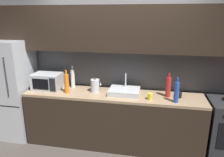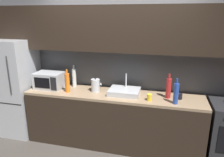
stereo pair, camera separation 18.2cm
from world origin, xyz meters
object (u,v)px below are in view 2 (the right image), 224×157
Objects in this scene: wine_bottle_clear at (74,78)px; mug_dark at (179,96)px; kettle at (96,85)px; wine_bottle_blue at (176,93)px; mug_yellow at (149,97)px; wine_bottle_red at (169,88)px; refrigerator at (16,87)px; microwave at (50,80)px; wine_bottle_orange at (67,83)px.

mug_dark is (1.75, -0.15, -0.12)m from wine_bottle_clear.
wine_bottle_blue is (1.25, -0.20, 0.05)m from kettle.
mug_yellow is (-0.37, 0.03, -0.11)m from wine_bottle_blue.
wine_bottle_red is 3.74× the size of mug_yellow.
microwave is (0.68, 0.02, 0.18)m from refrigerator.
mug_yellow reaches higher than mug_dark.
mug_yellow is (-0.43, -0.17, 0.01)m from mug_dark.
refrigerator is 1.51m from kettle.
kettle is at bearing 0.53° from microwave.
kettle is 0.90m from mug_yellow.
wine_bottle_red is (-0.10, 0.21, 0.00)m from wine_bottle_blue.
kettle is at bearing -179.75° from wine_bottle_red.
mug_yellow is (1.32, -0.32, -0.11)m from wine_bottle_clear.
wine_bottle_orange is 1.75m from mug_dark.
wine_bottle_blue is 0.96× the size of wine_bottle_clear.
wine_bottle_clear reaches higher than kettle.
wine_bottle_clear reaches higher than mug_yellow.
wine_bottle_red reaches higher than mug_yellow.
wine_bottle_orange is (1.07, -0.10, 0.20)m from refrigerator.
wine_bottle_blue is 0.99× the size of wine_bottle_red.
mug_yellow is at bearing -2.01° from wine_bottle_orange.
refrigerator reaches higher than mug_dark.
wine_bottle_clear is (-0.44, 0.15, 0.06)m from kettle.
wine_bottle_clear is (0.39, 0.16, 0.03)m from microwave.
wine_bottle_clear is 0.27m from wine_bottle_orange.
mug_dark is at bearing 4.11° from wine_bottle_orange.
refrigerator is 1.09m from wine_bottle_orange.
refrigerator reaches higher than microwave.
microwave is 2.13m from mug_dark.
wine_bottle_clear is at bearing 9.28° from refrigerator.
kettle is 2.67× the size of mug_dark.
mug_yellow is (1.32, -0.05, -0.11)m from wine_bottle_orange.
wine_bottle_clear is 3.86× the size of mug_yellow.
wine_bottle_orange reaches higher than mug_dark.
wine_bottle_orange is (-0.43, -0.13, 0.05)m from kettle.
wine_bottle_red is at bearing 177.87° from mug_dark.
mug_yellow is at bearing -11.04° from kettle.
wine_bottle_orange is (0.00, -0.27, -0.00)m from wine_bottle_clear.
microwave is 1.98× the size of kettle.
wine_bottle_blue is at bearing -5.31° from microwave.
wine_bottle_orange is 3.76× the size of mug_yellow.
wine_bottle_orange reaches higher than kettle.
wine_bottle_red is at bearing 0.37° from microwave.
mug_yellow is (0.88, -0.17, -0.06)m from kettle.
wine_bottle_clear reaches higher than wine_bottle_red.
microwave is 1.72m from mug_yellow.
mug_yellow is at bearing -158.10° from mug_dark.
refrigerator is at bearing 176.38° from wine_bottle_blue.
mug_dark is 0.87× the size of mug_yellow.
wine_bottle_red is at bearing 0.25° from kettle.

